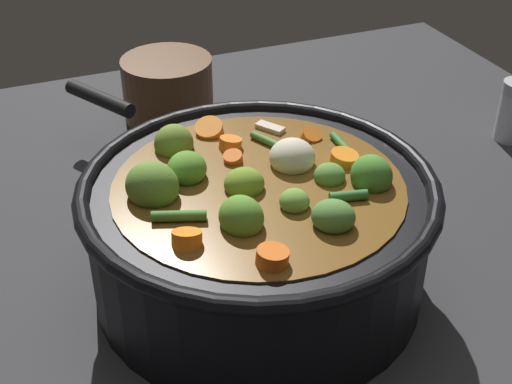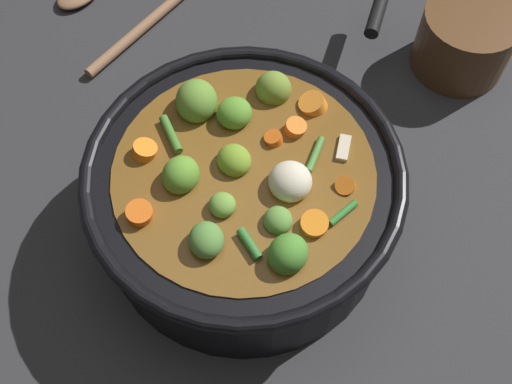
{
  "view_description": "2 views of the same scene",
  "coord_description": "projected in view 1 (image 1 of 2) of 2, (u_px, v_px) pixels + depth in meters",
  "views": [
    {
      "loc": [
        -0.5,
        0.2,
        0.46
      ],
      "look_at": [
        0.01,
        -0.0,
        0.1
      ],
      "focal_mm": 50.5,
      "sensor_mm": 36.0,
      "label": 1
    },
    {
      "loc": [
        -0.21,
        -0.24,
        0.64
      ],
      "look_at": [
        -0.0,
        -0.02,
        0.1
      ],
      "focal_mm": 43.47,
      "sensor_mm": 36.0,
      "label": 2
    }
  ],
  "objects": [
    {
      "name": "cooking_pot",
      "position": [
        258.0,
        230.0,
        0.67
      ],
      "size": [
        0.33,
        0.33,
        0.15
      ],
      "color": "black",
      "rests_on": "ground_plane"
    },
    {
      "name": "ground_plane",
      "position": [
        258.0,
        283.0,
        0.7
      ],
      "size": [
        1.1,
        1.1,
        0.0
      ],
      "primitive_type": "plane",
      "color": "#2D2D30"
    },
    {
      "name": "small_saucepan",
      "position": [
        166.0,
        89.0,
        0.97
      ],
      "size": [
        0.17,
        0.2,
        0.09
      ],
      "color": "brown",
      "rests_on": "ground_plane"
    }
  ]
}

